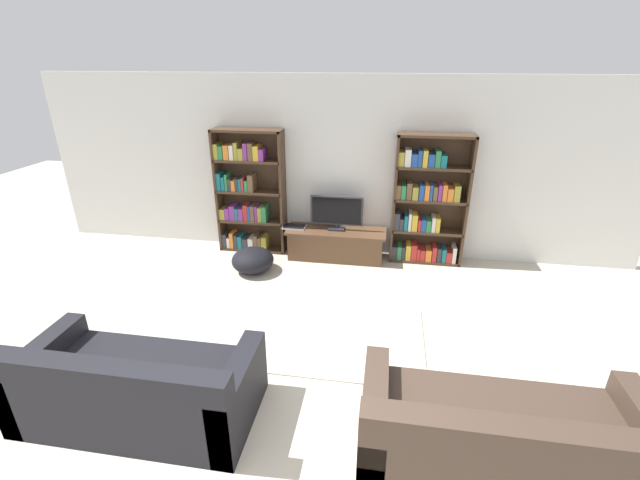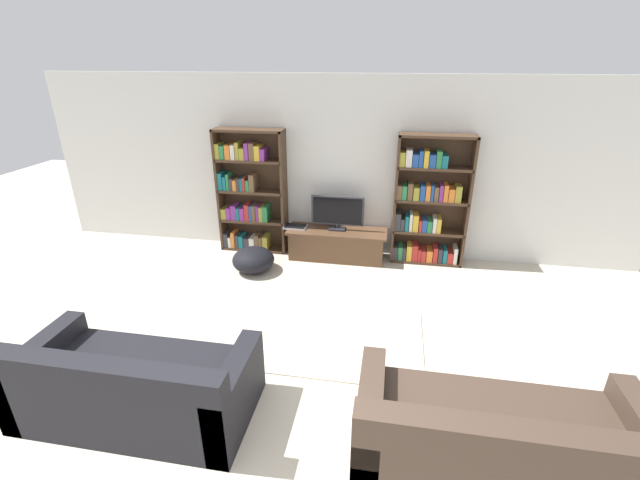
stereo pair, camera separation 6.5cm
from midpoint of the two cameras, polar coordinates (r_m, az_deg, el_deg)
name	(u,v)px [view 2 (the right image)]	position (r m, az deg, el deg)	size (l,w,h in m)	color
wall_back	(333,168)	(6.35, 2.02, 9.58)	(8.80, 0.06, 2.60)	silver
bookshelf_left	(249,194)	(6.58, -9.16, 6.11)	(1.03, 0.30, 1.86)	#422D1E
bookshelf_right	(427,205)	(6.26, 14.42, 4.53)	(1.03, 0.30, 1.86)	#422D1E
tv_stand	(337,244)	(6.39, 2.53, -0.52)	(1.47, 0.49, 0.45)	brown
television	(337,212)	(6.23, 2.64, 3.72)	(0.77, 0.16, 0.51)	#2D2D33
laptop	(295,227)	(6.41, -3.02, 1.79)	(0.33, 0.22, 0.03)	silver
area_rug	(323,334)	(4.79, 0.83, -12.45)	(2.14, 1.42, 0.02)	beige
couch_left_sectional	(135,387)	(4.06, -22.95, -17.65)	(1.92, 0.93, 0.80)	black
couch_right_sofa	(501,450)	(3.56, 23.48, -24.28)	(2.02, 1.00, 0.87)	#423328
beanbag_ottoman	(253,260)	(6.09, -8.57, -2.63)	(0.59, 0.59, 0.34)	black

